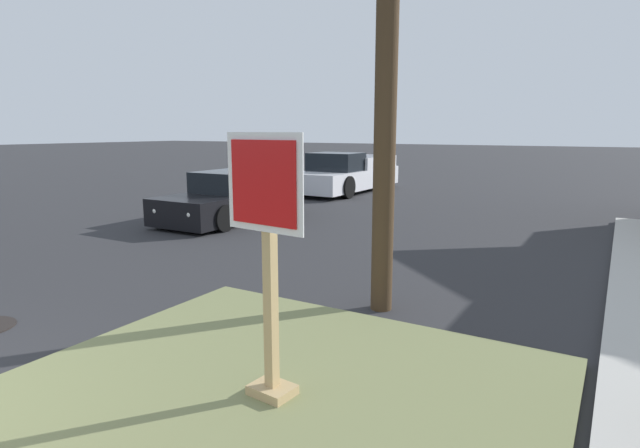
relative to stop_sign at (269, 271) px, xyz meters
name	(u,v)px	position (x,y,z in m)	size (l,w,h in m)	color
grass_corner_patch	(206,442)	(-0.05, -0.73, -1.12)	(4.61, 5.73, 0.08)	olive
stop_sign	(269,271)	(0.00, 0.00, 0.00)	(0.77, 0.31, 2.18)	tan
parked_sedan_black	(231,199)	(-6.16, 6.77, -0.62)	(1.91, 4.10, 1.25)	black
pickup_truck_white	(345,176)	(-6.47, 13.55, -0.55)	(2.11, 5.48, 1.48)	silver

